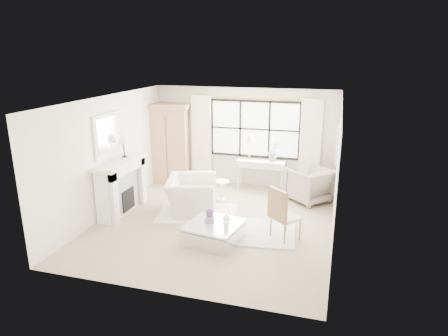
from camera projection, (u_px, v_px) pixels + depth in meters
The scene contains 32 objects.
floor at pixel (214, 223), 8.80m from camera, with size 5.50×5.50×0.00m, color tan.
ceiling at pixel (214, 99), 8.03m from camera, with size 5.50×5.50×0.00m, color white.
wall_back at pixel (244, 137), 10.95m from camera, with size 5.00×5.00×0.00m, color beige.
wall_front at pixel (158, 213), 5.88m from camera, with size 5.00×5.00×0.00m, color silver.
wall_left at pixel (109, 155), 9.07m from camera, with size 5.50×5.50×0.00m, color white.
wall_right at pixel (337, 174), 7.75m from camera, with size 5.50×5.50×0.00m, color beige.
window_pane at pixel (255, 129), 10.78m from camera, with size 2.40×0.02×1.50m, color silver.
window_frame at pixel (255, 129), 10.77m from camera, with size 2.50×0.04×1.50m, color black, non-canonical shape.
curtain_rod at pixel (255, 97), 10.47m from camera, with size 0.04×0.04×3.30m, color #C68F44.
curtain_left at pixel (201, 140), 11.20m from camera, with size 0.55×0.10×2.47m, color white.
curtain_right at pixel (310, 146), 10.41m from camera, with size 0.55×0.10×2.47m, color white.
fireplace at pixel (120, 186), 9.21m from camera, with size 0.58×1.66×1.26m.
mirror_frame at pixel (109, 134), 8.93m from camera, with size 0.05×1.15×0.95m, color white.
mirror_glass at pixel (110, 135), 8.92m from camera, with size 0.02×1.00×0.80m, color silver.
art_frame at pixel (337, 144), 9.27m from camera, with size 0.04×0.62×0.82m, color white.
art_canvas at pixel (336, 144), 9.27m from camera, with size 0.01×0.52×0.72m, color #C1B396.
mantel_lamp at pixel (123, 140), 9.18m from camera, with size 0.22×0.22×0.51m.
armoire at pixel (171, 142), 11.29m from camera, with size 1.20×0.84×2.24m.
console_table at pixel (261, 174), 10.86m from camera, with size 1.31×0.47×0.80m.
console_lamp at pixel (249, 139), 10.68m from camera, with size 0.28×0.28×0.69m.
orchid_plant at pixel (274, 151), 10.60m from camera, with size 0.29×0.23×0.53m, color #57734C.
side_table at pixel (221, 188), 10.04m from camera, with size 0.40×0.40×0.51m.
rug_left at pixel (197, 213), 9.26m from camera, with size 1.79×1.26×0.03m, color white.
rug_right at pixel (251, 232), 8.32m from camera, with size 1.79×1.34×0.03m, color silver.
club_armchair at pixel (191, 195), 9.31m from camera, with size 1.25×1.09×0.81m, color silver.
wingback_chair at pixel (310, 185), 9.94m from camera, with size 0.91×0.94×0.86m, color gray.
french_chair at pixel (284, 225), 7.96m from camera, with size 0.68×0.68×1.08m.
coffee_table at pixel (214, 233), 7.89m from camera, with size 1.15×1.15×0.38m.
planter_box at pixel (210, 219), 7.90m from camera, with size 0.16×0.16×0.12m, color slate.
planter_flowers at pixel (210, 213), 7.86m from camera, with size 0.16×0.16×0.16m, color #573079.
pillar_candle at pixel (226, 225), 7.63m from camera, with size 0.09×0.09×0.12m, color white.
coffee_vase at pixel (226, 217), 7.93m from camera, with size 0.15×0.15×0.16m, color silver.
Camera 1 is at (2.43, -7.72, 3.67)m, focal length 32.00 mm.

